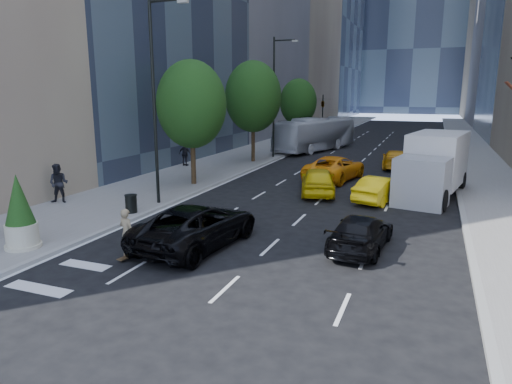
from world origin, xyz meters
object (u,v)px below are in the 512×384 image
at_px(black_sedan_lincoln, 197,226).
at_px(box_truck, 433,165).
at_px(skateboarder, 127,236).
at_px(planter_shrub, 20,213).
at_px(black_sedan_mercedes, 361,233).
at_px(city_bus, 316,134).
at_px(trash_can, 131,204).

bearing_deg(black_sedan_lincoln, box_truck, -117.57).
height_order(skateboarder, planter_shrub, planter_shrub).
xyz_separation_m(black_sedan_mercedes, box_truck, (2.35, 10.32, 1.12)).
distance_m(skateboarder, box_truck, 17.35).
height_order(black_sedan_mercedes, city_bus, city_bus).
distance_m(skateboarder, black_sedan_mercedes, 8.41).
distance_m(black_sedan_lincoln, planter_shrub, 6.37).
relative_size(black_sedan_lincoln, planter_shrub, 2.12).
distance_m(skateboarder, black_sedan_lincoln, 2.65).
relative_size(skateboarder, trash_can, 2.09).
distance_m(skateboarder, trash_can, 5.93).
height_order(city_bus, box_truck, box_truck).
bearing_deg(black_sedan_lincoln, city_bus, -78.41).
bearing_deg(skateboarder, planter_shrub, 19.94).
distance_m(trash_can, planter_shrub, 5.66).
distance_m(box_truck, trash_can, 16.25).
xyz_separation_m(black_sedan_mercedes, planter_shrub, (-11.49, -4.70, 0.80)).
bearing_deg(city_bus, black_sedan_mercedes, -56.68).
bearing_deg(skateboarder, black_sedan_lincoln, -116.33).
height_order(city_bus, planter_shrub, city_bus).
bearing_deg(black_sedan_lincoln, trash_can, -22.36).
distance_m(skateboarder, city_bus, 31.75).
bearing_deg(trash_can, planter_shrub, -97.09).
height_order(black_sedan_lincoln, city_bus, city_bus).
xyz_separation_m(skateboarder, box_truck, (9.75, 14.32, 0.91)).
height_order(skateboarder, trash_can, skateboarder).
xyz_separation_m(box_truck, planter_shrub, (-13.84, -15.02, -0.31)).
relative_size(skateboarder, planter_shrub, 0.62).
bearing_deg(trash_can, black_sedan_lincoln, -28.60).
relative_size(skateboarder, black_sedan_lincoln, 0.30).
distance_m(black_sedan_lincoln, box_truck, 14.70).
relative_size(skateboarder, city_bus, 0.15).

